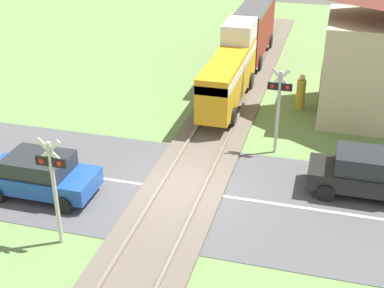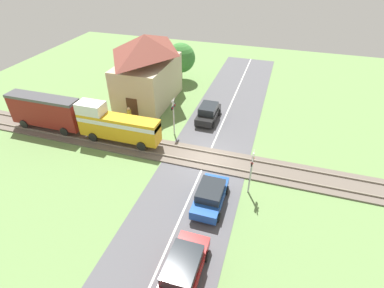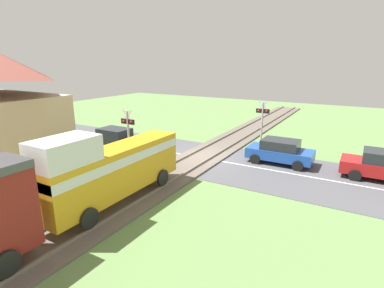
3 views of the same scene
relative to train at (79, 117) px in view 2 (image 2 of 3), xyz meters
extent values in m
plane|color=#66894C|center=(0.00, -11.01, -1.86)|extent=(60.00, 60.00, 0.00)
cube|color=#515156|center=(0.00, -11.01, -1.85)|extent=(48.00, 6.40, 0.02)
cube|color=silver|center=(0.00, -11.01, -1.83)|extent=(48.00, 0.12, 0.00)
cube|color=#665B51|center=(0.00, -11.01, -1.80)|extent=(2.80, 48.00, 0.12)
cube|color=slate|center=(-0.72, -11.01, -1.68)|extent=(0.10, 48.00, 0.12)
cube|color=slate|center=(0.72, -11.01, -1.68)|extent=(0.10, 48.00, 0.12)
cube|color=gold|center=(0.00, -3.66, -0.29)|extent=(1.35, 6.82, 1.90)
cube|color=silver|center=(0.00, -3.66, 0.24)|extent=(1.37, 6.82, 0.36)
cube|color=silver|center=(0.00, -1.34, 1.11)|extent=(1.35, 2.18, 0.90)
cylinder|color=black|center=(-0.72, -5.84, -1.24)|extent=(0.14, 0.76, 0.76)
cylinder|color=black|center=(0.72, -5.84, -1.24)|extent=(0.14, 0.76, 0.76)
cylinder|color=black|center=(-0.72, -1.48, -1.24)|extent=(0.14, 0.76, 0.76)
cylinder|color=black|center=(0.72, -1.48, -1.24)|extent=(0.14, 0.76, 0.76)
cube|color=maroon|center=(0.00, 3.42, -0.04)|extent=(1.35, 6.54, 2.40)
cube|color=#47474C|center=(0.00, 3.42, 1.28)|extent=(1.41, 6.54, 0.24)
cylinder|color=black|center=(-0.72, 1.33, -1.24)|extent=(0.14, 0.76, 0.76)
cylinder|color=black|center=(0.72, 1.33, -1.24)|extent=(0.14, 0.76, 0.76)
cylinder|color=black|center=(-0.72, 5.51, -1.24)|extent=(0.14, 0.76, 0.76)
cylinder|color=black|center=(0.72, 5.51, -1.24)|extent=(0.14, 0.76, 0.76)
cube|color=#1E4CA8|center=(-4.49, -12.45, -1.26)|extent=(3.75, 1.67, 0.60)
cube|color=#23282D|center=(-4.49, -12.45, -0.69)|extent=(2.06, 1.54, 0.55)
cylinder|color=black|center=(-3.27, -11.62, -1.56)|extent=(0.60, 0.18, 0.60)
cylinder|color=black|center=(-3.27, -13.29, -1.56)|extent=(0.60, 0.18, 0.60)
cylinder|color=black|center=(-5.71, -11.62, -1.56)|extent=(0.60, 0.18, 0.60)
cylinder|color=black|center=(-5.71, -13.29, -1.56)|extent=(0.60, 0.18, 0.60)
cube|color=black|center=(5.89, -9.57, -1.26)|extent=(3.71, 1.60, 0.60)
cube|color=#23282D|center=(5.89, -9.57, -0.64)|extent=(2.04, 1.47, 0.64)
cylinder|color=black|center=(4.68, -10.38, -1.56)|extent=(0.60, 0.18, 0.60)
cylinder|color=black|center=(4.68, -8.77, -1.56)|extent=(0.60, 0.18, 0.60)
cylinder|color=black|center=(7.09, -10.38, -1.56)|extent=(0.60, 0.18, 0.60)
cylinder|color=black|center=(7.09, -8.77, -1.56)|extent=(0.60, 0.18, 0.60)
cube|color=#A81919|center=(-9.92, -12.45, -1.24)|extent=(4.37, 1.68, 0.63)
cube|color=#23282D|center=(-9.92, -12.45, -0.63)|extent=(2.41, 1.54, 0.58)
cylinder|color=black|center=(-8.50, -11.61, -1.56)|extent=(0.60, 0.18, 0.60)
cylinder|color=black|center=(-8.50, -13.29, -1.56)|extent=(0.60, 0.18, 0.60)
cylinder|color=#B7B7B7|center=(-2.65, -14.65, -0.21)|extent=(0.12, 0.12, 3.28)
cube|color=black|center=(-2.65, -14.65, 0.84)|extent=(0.90, 0.08, 0.28)
sphere|color=red|center=(-2.92, -14.65, 0.84)|extent=(0.18, 0.18, 0.18)
sphere|color=red|center=(-2.38, -14.65, 0.84)|extent=(0.18, 0.18, 0.18)
cube|color=silver|center=(-2.65, -14.65, 1.18)|extent=(0.72, 0.04, 0.72)
cube|color=silver|center=(-2.65, -14.65, 1.18)|extent=(0.72, 0.04, 0.72)
cylinder|color=#B7B7B7|center=(2.65, -7.38, -0.21)|extent=(0.12, 0.12, 3.28)
cube|color=black|center=(2.65, -7.38, 0.84)|extent=(0.90, 0.08, 0.28)
sphere|color=red|center=(2.92, -7.38, 0.84)|extent=(0.18, 0.18, 0.18)
sphere|color=red|center=(2.38, -7.38, 0.84)|extent=(0.18, 0.18, 0.18)
cube|color=silver|center=(2.65, -7.38, 1.18)|extent=(0.72, 0.04, 0.72)
cube|color=silver|center=(2.65, -7.38, 1.18)|extent=(0.72, 0.04, 0.72)
cube|color=#C6B793|center=(7.80, -2.76, 0.29)|extent=(7.54, 4.61, 4.28)
pyramid|color=brown|center=(7.80, -2.76, 4.13)|extent=(8.14, 4.97, 1.70)
cube|color=#472D1E|center=(4.01, -2.76, -0.81)|extent=(0.06, 1.10, 2.10)
cylinder|color=gold|center=(3.18, -2.84, -1.17)|extent=(0.40, 0.40, 1.38)
sphere|color=beige|center=(3.18, -2.84, -0.36)|extent=(0.25, 0.25, 0.25)
cylinder|color=brown|center=(14.07, -4.08, -1.20)|extent=(0.28, 0.28, 1.31)
sphere|color=#387A33|center=(14.07, -4.08, 0.87)|extent=(3.33, 3.33, 3.33)
camera|label=1|loc=(4.35, -25.81, 7.86)|focal=50.00mm
camera|label=2|loc=(-17.89, -15.42, 12.45)|focal=28.00mm
camera|label=3|loc=(-8.46, 4.78, 4.00)|focal=28.00mm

